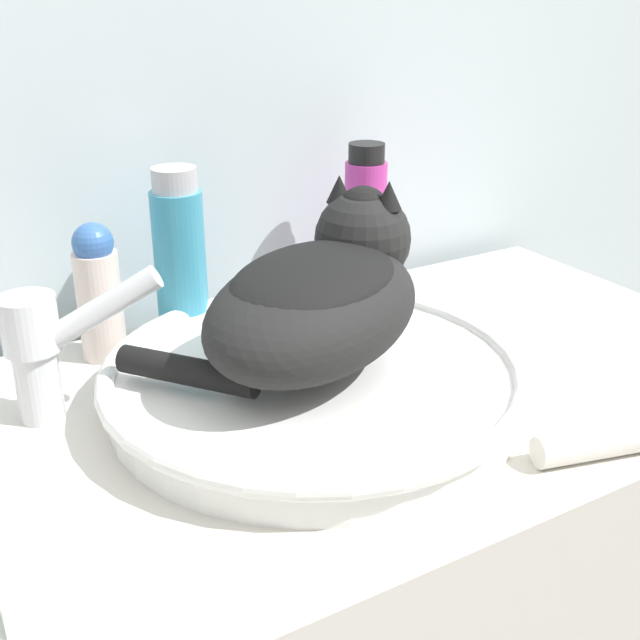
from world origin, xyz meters
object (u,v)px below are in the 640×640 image
at_px(mouthwash_bottle, 180,259).
at_px(cream_tube, 611,441).
at_px(deodorant_stick, 99,292).
at_px(cat, 320,292).
at_px(faucet, 46,344).
at_px(soap_bar, 51,588).
at_px(shampoo_bottle_tall, 365,226).

bearing_deg(mouthwash_bottle, cream_tube, -61.37).
bearing_deg(deodorant_stick, mouthwash_bottle, 0.00).
relative_size(cat, cream_tube, 2.32).
xyz_separation_m(faucet, soap_bar, (-0.07, -0.26, -0.07)).
height_order(cat, cream_tube, cat).
xyz_separation_m(mouthwash_bottle, deodorant_stick, (-0.10, -0.00, -0.02)).
bearing_deg(mouthwash_bottle, cat, -72.06).
relative_size(cat, faucet, 2.25).
bearing_deg(mouthwash_bottle, faucet, -148.51).
distance_m(cat, cream_tube, 0.31).
bearing_deg(shampoo_bottle_tall, cat, -132.55).
relative_size(mouthwash_bottle, deodorant_stick, 1.31).
relative_size(cat, soap_bar, 4.97).
relative_size(shampoo_bottle_tall, cream_tube, 1.39).
xyz_separation_m(cat, cream_tube, (0.17, -0.23, -0.10)).
height_order(shampoo_bottle_tall, soap_bar, shampoo_bottle_tall).
xyz_separation_m(cat, soap_bar, (-0.32, -0.16, -0.11)).
height_order(cat, soap_bar, cat).
height_order(deodorant_stick, soap_bar, deodorant_stick).
height_order(shampoo_bottle_tall, deodorant_stick, shampoo_bottle_tall).
bearing_deg(deodorant_stick, shampoo_bottle_tall, 0.00).
bearing_deg(faucet, shampoo_bottle_tall, 38.43).
xyz_separation_m(cat, faucet, (-0.25, 0.10, -0.04)).
xyz_separation_m(faucet, mouthwash_bottle, (0.18, 0.11, 0.02)).
relative_size(faucet, mouthwash_bottle, 0.75).
height_order(cat, mouthwash_bottle, cat).
bearing_deg(soap_bar, faucet, 75.80).
bearing_deg(cat, shampoo_bottle_tall, 15.57).
xyz_separation_m(shampoo_bottle_tall, deodorant_stick, (-0.36, -0.00, -0.02)).
xyz_separation_m(deodorant_stick, cream_tube, (0.34, -0.44, -0.07)).
bearing_deg(faucet, deodorant_stick, 77.36).
height_order(faucet, mouthwash_bottle, mouthwash_bottle).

